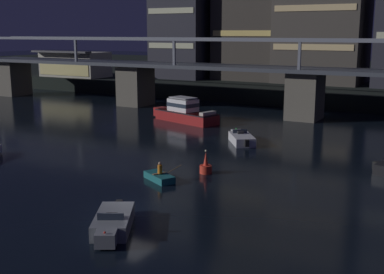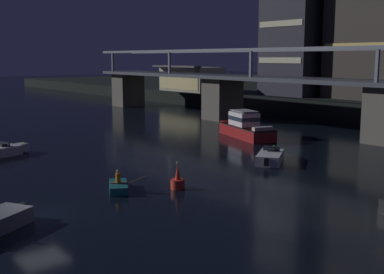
% 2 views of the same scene
% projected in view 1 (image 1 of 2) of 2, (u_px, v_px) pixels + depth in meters
% --- Properties ---
extents(ground_plane, '(400.00, 400.00, 0.00)m').
position_uv_depth(ground_plane, '(130.00, 209.00, 29.11)').
color(ground_plane, black).
extents(far_riverbank, '(240.00, 80.00, 2.20)m').
position_uv_depth(far_riverbank, '(373.00, 78.00, 100.18)').
color(far_riverbank, black).
rests_on(far_riverbank, ground).
extents(river_bridge, '(102.61, 6.40, 9.38)m').
position_uv_depth(river_bridge, '(306.00, 84.00, 58.37)').
color(river_bridge, '#605B51').
rests_on(river_bridge, ground).
extents(waterfront_pavilion, '(12.40, 7.40, 4.70)m').
position_uv_depth(waterfront_pavilion, '(75.00, 64.00, 90.07)').
color(waterfront_pavilion, '#B2AD9E').
rests_on(waterfront_pavilion, far_riverbank).
extents(cabin_cruiser_near_left, '(9.33, 4.99, 2.79)m').
position_uv_depth(cabin_cruiser_near_left, '(185.00, 112.00, 57.41)').
color(cabin_cruiser_near_left, maroon).
rests_on(cabin_cruiser_near_left, ground).
extents(speedboat_near_right, '(3.91, 4.74, 1.16)m').
position_uv_depth(speedboat_near_right, '(241.00, 138.00, 46.44)').
color(speedboat_near_right, silver).
rests_on(speedboat_near_right, ground).
extents(speedboat_mid_right, '(3.55, 4.88, 1.16)m').
position_uv_depth(speedboat_mid_right, '(113.00, 222.00, 25.96)').
color(speedboat_mid_right, gray).
rests_on(speedboat_mid_right, ground).
extents(channel_buoy, '(0.90, 0.90, 1.76)m').
position_uv_depth(channel_buoy, '(206.00, 167.00, 36.42)').
color(channel_buoy, red).
rests_on(channel_buoy, ground).
extents(dinghy_with_paddler, '(2.81, 2.71, 1.36)m').
position_uv_depth(dinghy_with_paddler, '(159.00, 177.00, 34.67)').
color(dinghy_with_paddler, '#196066').
rests_on(dinghy_with_paddler, ground).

